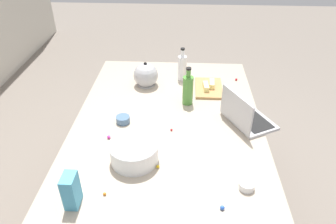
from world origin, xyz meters
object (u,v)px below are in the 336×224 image
laptop (245,117)px  butter_stick_left (212,84)px  mixing_bowl_large (134,152)px  bottle_olive (188,89)px  bottle_vinegar (182,67)px  ramekin_small (247,186)px  candy_bag (71,190)px  butter_stick_right (206,86)px  cutting_board (209,88)px  kettle (146,75)px  ramekin_medium (123,119)px

laptop → butter_stick_left: 0.46m
mixing_bowl_large → bottle_olive: bearing=-25.3°
bottle_vinegar → ramekin_small: 1.15m
butter_stick_left → mixing_bowl_large: bearing=150.5°
candy_bag → butter_stick_right: bearing=-31.4°
laptop → cutting_board: 0.46m
butter_stick_right → ramekin_small: bearing=-170.6°
laptop → butter_stick_right: bearing=29.8°
kettle → ramekin_medium: (-0.48, 0.09, -0.06)m
laptop → kettle: size_ratio=1.77×
kettle → butter_stick_left: bearing=-92.5°
mixing_bowl_large → ramekin_small: size_ratio=3.47×
mixing_bowl_large → ramekin_small: mixing_bowl_large is taller
mixing_bowl_large → butter_stick_right: 0.86m
bottle_olive → kettle: (0.24, 0.31, -0.03)m
bottle_vinegar → butter_stick_left: 0.26m
butter_stick_left → ramekin_medium: size_ratio=1.29×
cutting_board → candy_bag: size_ratio=1.73×
mixing_bowl_large → butter_stick_left: (0.80, -0.45, -0.02)m
butter_stick_left → candy_bag: bearing=147.9°
mixing_bowl_large → bottle_vinegar: size_ratio=1.02×
laptop → ramekin_medium: bearing=92.7°
bottle_vinegar → ramekin_medium: size_ratio=2.99×
ramekin_medium → bottle_olive: bearing=-58.2°
bottle_olive → candy_bag: size_ratio=1.56×
mixing_bowl_large → butter_stick_left: mixing_bowl_large is taller
bottle_vinegar → cutting_board: (-0.14, -0.20, -0.09)m
butter_stick_right → ramekin_small: butter_stick_right is taller
bottle_olive → kettle: bottle_olive is taller
butter_stick_left → ramekin_small: 0.97m
mixing_bowl_large → bottle_olive: size_ratio=0.98×
ramekin_small → mixing_bowl_large: bearing=73.6°
laptop → butter_stick_left: size_ratio=3.43×
kettle → butter_stick_left: 0.49m
bottle_vinegar → bottle_olive: size_ratio=0.96×
laptop → kettle: bearing=55.8°
bottle_olive → cutting_board: bearing=-38.0°
mixing_bowl_large → ramekin_medium: bearing=19.7°
bottle_olive → cutting_board: size_ratio=0.90×
bottle_vinegar → cutting_board: bearing=-125.9°
mixing_bowl_large → kettle: (0.82, 0.03, 0.02)m
kettle → candy_bag: size_ratio=1.25×
bottle_vinegar → kettle: size_ratio=1.20×
mixing_bowl_large → bottle_vinegar: bearing=-14.2°
butter_stick_left → ramekin_medium: 0.74m
butter_stick_left → bottle_olive: bearing=140.7°
laptop → kettle: (0.45, 0.66, 0.03)m
laptop → cutting_board: (0.41, 0.20, -0.04)m
laptop → bottle_olive: (0.21, 0.35, 0.06)m
bottle_olive → laptop: bearing=-120.9°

